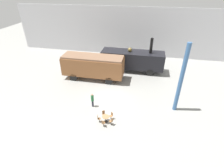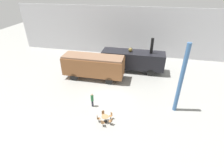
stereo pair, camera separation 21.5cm
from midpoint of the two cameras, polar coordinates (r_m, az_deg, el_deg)
name	(u,v)px [view 2 (the right image)]	position (r m, az deg, el deg)	size (l,w,h in m)	color
ground_plane	(109,98)	(22.38, -0.84, -4.74)	(80.00, 80.00, 0.00)	gray
backdrop_wall	(127,32)	(34.63, 5.14, 16.60)	(44.00, 0.15, 9.00)	silver
steam_locomotive	(133,59)	(28.54, 7.10, 8.00)	(9.87, 2.77, 5.62)	black
passenger_coach_wooden	(93,65)	(26.05, -5.86, 6.10)	(8.98, 2.86, 3.62)	brown
cafe_table_near	(105,118)	(18.75, -1.93, -10.97)	(0.76, 0.76, 0.72)	black
cafe_chair_0	(111,121)	(18.44, -0.03, -11.98)	(0.40, 0.38, 0.87)	black
cafe_chair_1	(111,115)	(19.10, -0.03, -10.16)	(0.40, 0.40, 0.87)	black
cafe_chair_2	(103,114)	(19.32, -2.56, -9.62)	(0.39, 0.40, 0.87)	black
cafe_chair_3	(98,118)	(18.82, -4.26, -11.02)	(0.38, 0.36, 0.87)	black
cafe_chair_4	(103,123)	(18.26, -2.74, -12.55)	(0.36, 0.37, 0.87)	black
visitor_person	(92,99)	(20.65, -6.18, -5.03)	(0.34, 0.34, 1.81)	#262633
support_pillar	(181,80)	(19.78, 21.91, 1.26)	(0.44, 0.44, 8.00)	#386093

